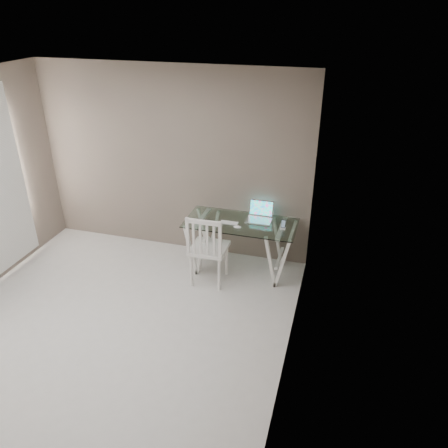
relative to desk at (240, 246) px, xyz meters
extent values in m
plane|color=beige|center=(-1.12, -1.85, -0.38)|extent=(4.50, 4.50, 0.00)
cube|color=white|center=(-1.12, -1.85, 2.32)|extent=(4.00, 4.50, 0.02)
cube|color=#6D6055|center=(-1.12, 0.40, 0.97)|extent=(4.00, 0.02, 2.70)
cube|color=#6D6055|center=(0.88, -1.85, 0.97)|extent=(0.02, 4.50, 2.70)
cube|color=silver|center=(0.00, 0.00, 0.36)|extent=(1.50, 0.70, 0.01)
cube|color=silver|center=(-0.55, 0.00, -0.02)|extent=(0.24, 0.62, 0.72)
cube|color=silver|center=(0.55, 0.00, -0.02)|extent=(0.24, 0.62, 0.72)
cube|color=silver|center=(-0.33, -0.37, 0.12)|extent=(0.47, 0.47, 0.04)
cylinder|color=silver|center=(-0.52, -0.56, -0.14)|extent=(0.04, 0.04, 0.48)
cylinder|color=silver|center=(-0.14, -0.56, -0.14)|extent=(0.04, 0.04, 0.48)
cylinder|color=silver|center=(-0.53, -0.18, -0.14)|extent=(0.04, 0.04, 0.48)
cylinder|color=silver|center=(-0.15, -0.18, -0.14)|extent=(0.04, 0.04, 0.48)
cube|color=silver|center=(-0.33, -0.59, 0.38)|extent=(0.47, 0.04, 0.52)
cube|color=#B4B4B9|center=(0.22, 0.11, 0.37)|extent=(0.34, 0.24, 0.02)
cube|color=#19D899|center=(0.22, 0.26, 0.49)|extent=(0.34, 0.07, 0.22)
cube|color=silver|center=(-0.15, -0.06, 0.37)|extent=(0.25, 0.11, 0.01)
ellipsoid|color=white|center=(0.00, -0.17, 0.38)|extent=(0.10, 0.06, 0.03)
cube|color=white|center=(0.57, -0.03, 0.37)|extent=(0.07, 0.07, 0.02)
cube|color=black|center=(0.57, -0.02, 0.43)|extent=(0.06, 0.03, 0.11)
camera|label=1|loc=(1.22, -5.08, 3.04)|focal=35.00mm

